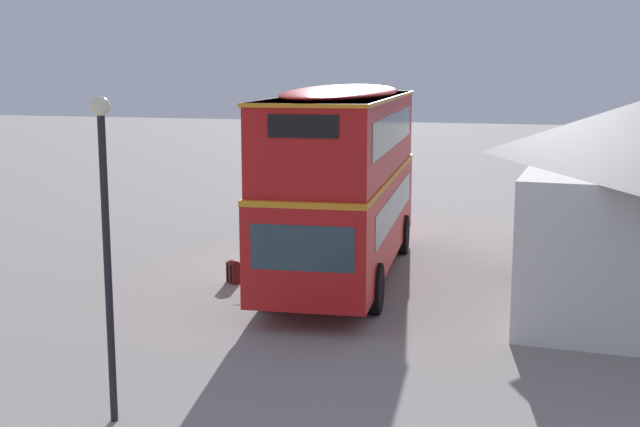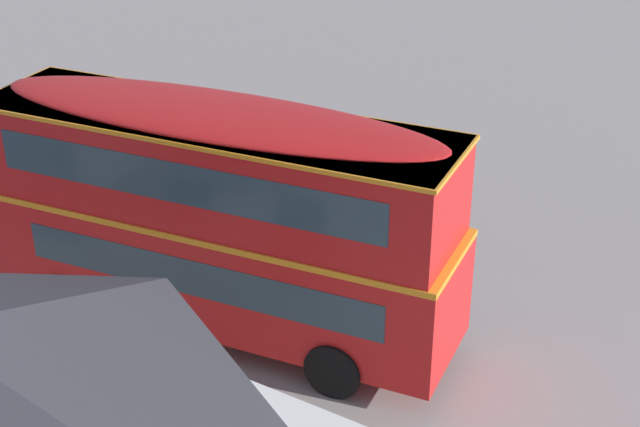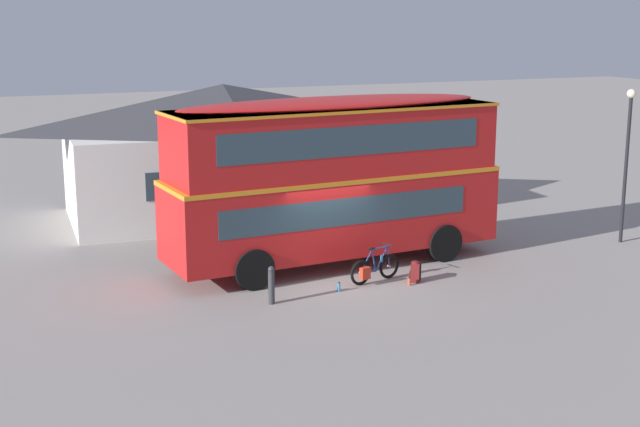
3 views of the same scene
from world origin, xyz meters
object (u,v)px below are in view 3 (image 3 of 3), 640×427
at_px(backpack_on_ground, 415,271).
at_px(water_bottle_blue_sports, 339,287).
at_px(street_lamp, 627,149).
at_px(water_bottle_red_squeeze, 409,282).
at_px(touring_bicycle, 374,269).
at_px(double_decker_bus, 334,174).
at_px(kerb_bollard, 271,285).

distance_m(backpack_on_ground, water_bottle_blue_sports, 2.25).
height_order(backpack_on_ground, street_lamp, street_lamp).
height_order(water_bottle_red_squeeze, street_lamp, street_lamp).
height_order(touring_bicycle, water_bottle_blue_sports, touring_bicycle).
bearing_deg(street_lamp, touring_bicycle, -174.44).
bearing_deg(double_decker_bus, kerb_bollard, -136.64).
xyz_separation_m(touring_bicycle, backpack_on_ground, (1.04, -0.40, -0.07)).
bearing_deg(backpack_on_ground, kerb_bollard, -176.37).
relative_size(backpack_on_ground, kerb_bollard, 0.60).
relative_size(double_decker_bus, water_bottle_blue_sports, 38.51).
distance_m(water_bottle_red_squeeze, kerb_bollard, 3.90).
relative_size(water_bottle_red_squeeze, street_lamp, 0.05).
bearing_deg(street_lamp, water_bottle_red_squeeze, -169.71).
height_order(double_decker_bus, touring_bicycle, double_decker_bus).
height_order(touring_bicycle, water_bottle_red_squeeze, touring_bicycle).
relative_size(double_decker_bus, touring_bicycle, 5.94).
bearing_deg(kerb_bollard, backpack_on_ground, 3.63).
bearing_deg(water_bottle_blue_sports, kerb_bollard, -172.32).
height_order(backpack_on_ground, water_bottle_red_squeeze, backpack_on_ground).
distance_m(touring_bicycle, backpack_on_ground, 1.12).
relative_size(double_decker_bus, kerb_bollard, 10.15).
distance_m(street_lamp, kerb_bollard, 12.56).
xyz_separation_m(backpack_on_ground, water_bottle_red_squeeze, (-0.30, -0.23, -0.19)).
distance_m(backpack_on_ground, kerb_bollard, 4.20).
distance_m(water_bottle_blue_sports, kerb_bollard, 2.00).
bearing_deg(touring_bicycle, water_bottle_blue_sports, -161.50).
bearing_deg(touring_bicycle, street_lamp, 5.56).
distance_m(double_decker_bus, touring_bicycle, 3.07).
bearing_deg(kerb_bollard, water_bottle_red_squeeze, 0.50).
bearing_deg(street_lamp, double_decker_bus, 172.96).
bearing_deg(double_decker_bus, touring_bicycle, -82.16).
height_order(double_decker_bus, backpack_on_ground, double_decker_bus).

